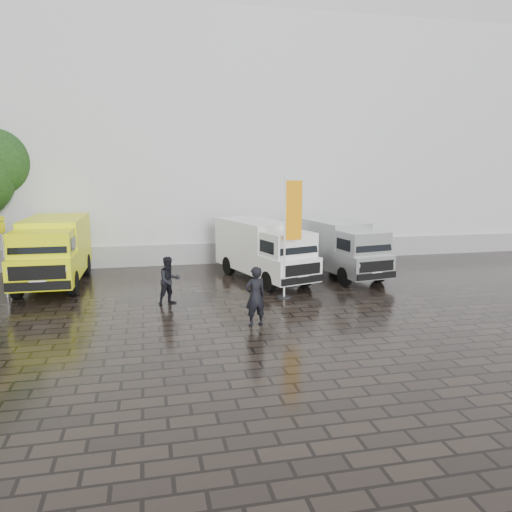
{
  "coord_description": "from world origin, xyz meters",
  "views": [
    {
      "loc": [
        -5.41,
        -16.07,
        4.79
      ],
      "look_at": [
        -1.37,
        2.2,
        1.36
      ],
      "focal_mm": 35.0,
      "sensor_mm": 36.0,
      "label": 1
    }
  ],
  "objects": [
    {
      "name": "person_tent",
      "position": [
        -4.71,
        1.0,
        0.84
      ],
      "size": [
        1.01,
        0.94,
        1.68
      ],
      "primitive_type": "imported",
      "rotation": [
        0.0,
        0.0,
        0.47
      ],
      "color": "black",
      "rests_on": "ground"
    },
    {
      "name": "van_yellow",
      "position": [
        -9.09,
        4.8,
        1.32
      ],
      "size": [
        2.32,
        5.78,
        2.65
      ],
      "primitive_type": null,
      "rotation": [
        0.0,
        0.0,
        -0.02
      ],
      "color": "#F2FF0D",
      "rests_on": "ground"
    },
    {
      "name": "van_silver",
      "position": [
        2.77,
        4.04,
        1.18
      ],
      "size": [
        2.69,
        5.67,
        2.36
      ],
      "primitive_type": null,
      "rotation": [
        0.0,
        0.0,
        0.17
      ],
      "color": "silver",
      "rests_on": "ground"
    },
    {
      "name": "ground",
      "position": [
        0.0,
        0.0,
        0.0
      ],
      "size": [
        120.0,
        120.0,
        0.0
      ],
      "primitive_type": "plane",
      "color": "black",
      "rests_on": "ground"
    },
    {
      "name": "person_front",
      "position": [
        -2.31,
        -1.95,
        0.91
      ],
      "size": [
        0.74,
        0.56,
        1.82
      ],
      "primitive_type": "imported",
      "rotation": [
        0.0,
        0.0,
        3.35
      ],
      "color": "black",
      "rests_on": "ground"
    },
    {
      "name": "van_white",
      "position": [
        -0.64,
        3.94,
        1.22
      ],
      "size": [
        3.42,
        5.93,
        2.44
      ],
      "primitive_type": null,
      "rotation": [
        0.0,
        0.0,
        0.29
      ],
      "color": "white",
      "rests_on": "ground"
    },
    {
      "name": "exhibition_hall",
      "position": [
        2.0,
        16.0,
        6.0
      ],
      "size": [
        44.0,
        16.0,
        12.0
      ],
      "primitive_type": "cube",
      "color": "silver",
      "rests_on": "ground"
    },
    {
      "name": "wheelie_bin",
      "position": [
        6.3,
        7.31,
        0.51
      ],
      "size": [
        0.65,
        0.65,
        1.03
      ],
      "primitive_type": "cube",
      "rotation": [
        0.0,
        0.0,
        0.05
      ],
      "color": "black",
      "rests_on": "ground"
    },
    {
      "name": "flagpole",
      "position": [
        -0.4,
        0.99,
        2.43
      ],
      "size": [
        0.88,
        0.5,
        4.42
      ],
      "color": "black",
      "rests_on": "ground"
    },
    {
      "name": "hall_plinth",
      "position": [
        2.0,
        7.95,
        0.5
      ],
      "size": [
        44.0,
        0.15,
        1.0
      ],
      "primitive_type": "cube",
      "color": "gray",
      "rests_on": "ground"
    }
  ]
}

